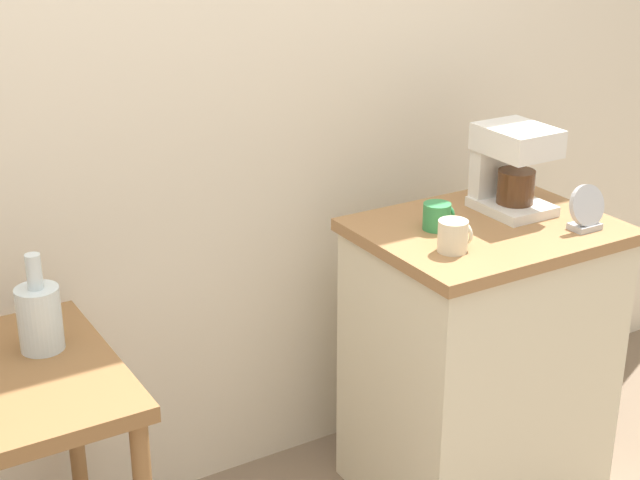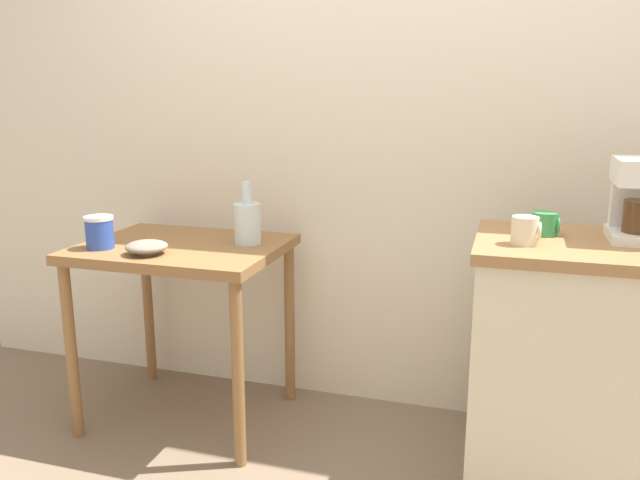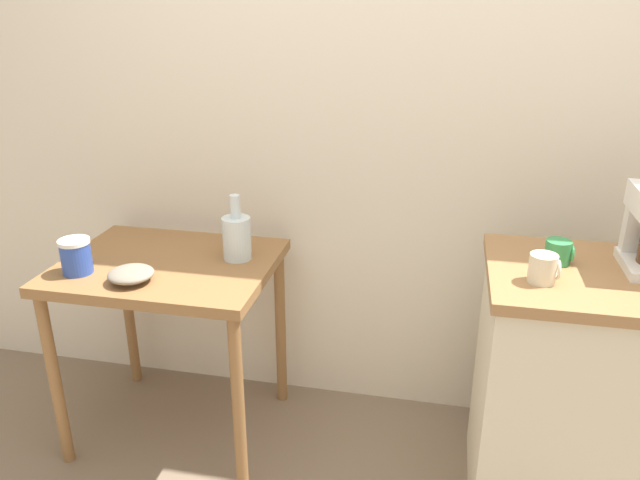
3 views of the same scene
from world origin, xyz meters
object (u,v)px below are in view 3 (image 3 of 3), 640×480
at_px(mug_small_cream, 543,268).
at_px(bowl_stoneware, 131,274).
at_px(glass_carafe_vase, 237,236).
at_px(mug_tall_green, 558,252).
at_px(canister_enamel, 76,256).

bearing_deg(mug_small_cream, bowl_stoneware, -179.91).
distance_m(glass_carafe_vase, mug_tall_green, 1.12).
bearing_deg(bowl_stoneware, glass_carafe_vase, 42.76).
distance_m(glass_carafe_vase, canister_enamel, 0.57).
distance_m(bowl_stoneware, canister_enamel, 0.23).
bearing_deg(mug_tall_green, glass_carafe_vase, 174.11).
distance_m(canister_enamel, mug_small_cream, 1.57).
bearing_deg(mug_small_cream, glass_carafe_vase, 165.61).
xyz_separation_m(glass_carafe_vase, canister_enamel, (-0.52, -0.24, -0.02)).
bearing_deg(glass_carafe_vase, bowl_stoneware, -137.24).
bearing_deg(mug_tall_green, canister_enamel, -175.56).
relative_size(mug_tall_green, mug_small_cream, 0.98).
bearing_deg(bowl_stoneware, mug_small_cream, 0.09).
bearing_deg(mug_tall_green, mug_small_cream, -112.67).
bearing_deg(mug_tall_green, bowl_stoneware, -173.65).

